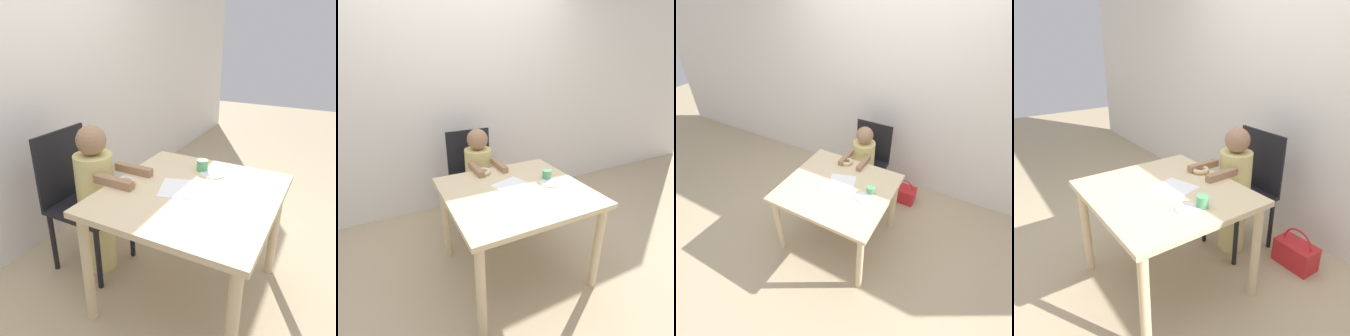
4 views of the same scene
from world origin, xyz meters
TOP-DOWN VIEW (x-y plane):
  - ground_plane at (0.00, 0.00)m, footprint 12.00×12.00m
  - wall_back at (0.00, 1.29)m, footprint 8.00×0.05m
  - dining_table at (0.00, 0.00)m, footprint 1.01×0.94m
  - chair at (-0.04, 0.80)m, footprint 0.44×0.46m
  - child_figure at (-0.04, 0.66)m, footprint 0.26×0.49m
  - donut at (-0.11, 0.37)m, footprint 0.13×0.13m
  - napkin at (0.01, 0.06)m, footprint 0.31×0.31m
  - handbag at (0.42, 0.90)m, footprint 0.31×0.18m
  - cup at (0.31, 0.06)m, footprint 0.07×0.07m
  - plate at (0.28, -0.02)m, footprint 0.15×0.15m

SIDE VIEW (x-z plane):
  - ground_plane at x=0.00m, z-range 0.00..0.00m
  - handbag at x=0.42m, z-range -0.05..0.26m
  - chair at x=-0.04m, z-range 0.02..0.98m
  - child_figure at x=-0.04m, z-range 0.01..1.04m
  - dining_table at x=0.00m, z-range 0.26..0.99m
  - napkin at x=0.01m, z-range 0.73..0.73m
  - plate at x=0.28m, z-range 0.73..0.73m
  - donut at x=-0.11m, z-range 0.73..0.76m
  - cup at x=0.31m, z-range 0.73..0.80m
  - wall_back at x=0.00m, z-range 0.00..2.50m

